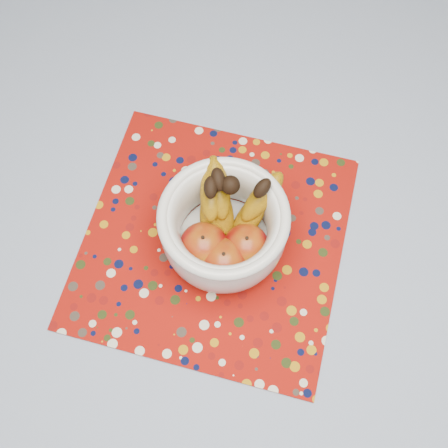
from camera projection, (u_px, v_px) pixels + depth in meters
The scene contains 4 objects.
table at pixel (252, 307), 0.87m from camera, with size 1.20×1.20×0.75m.
tablecloth at pixel (255, 294), 0.80m from camera, with size 1.32×1.32×0.01m, color slate.
placemat at pixel (214, 240), 0.82m from camera, with size 0.40×0.40×0.00m, color maroon.
fruit_bowl at pixel (227, 223), 0.76m from camera, with size 0.21×0.20×0.14m.
Camera 1 is at (-0.03, -0.22, 1.53)m, focal length 42.00 mm.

